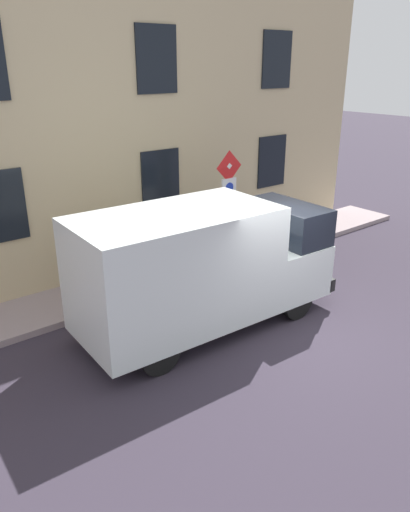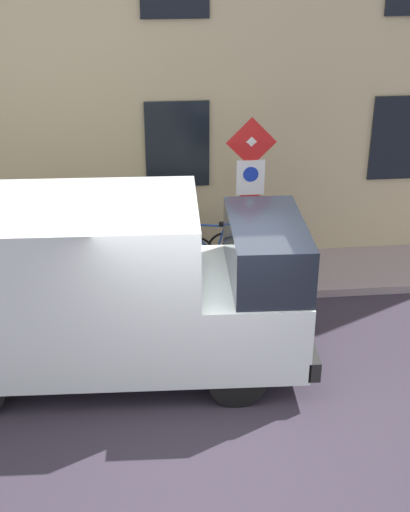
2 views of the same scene
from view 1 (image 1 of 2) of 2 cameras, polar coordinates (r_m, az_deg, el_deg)
The scene contains 10 objects.
ground_plane at distance 10.20m, azimuth 9.20°, elevation -8.12°, with size 80.00×80.00×0.00m, color #332C38.
sidewalk_slab at distance 12.57m, azimuth -2.85°, elevation -1.56°, with size 1.61×16.43×0.14m, color gray.
building_facade at distance 12.61m, azimuth -6.32°, elevation 14.67°, with size 0.75×14.43×7.03m.
sign_post_stacked at distance 12.14m, azimuth 2.73°, elevation 6.79°, with size 0.15×0.56×2.80m.
delivery_van at distance 9.55m, azimuth -0.25°, elevation -1.05°, with size 2.22×5.41×2.50m.
bicycle_black at distance 13.34m, azimuth 0.98°, elevation 1.89°, with size 0.46×1.71×0.89m.
bicycle_blue at distance 12.88m, azimuth -1.71°, elevation 1.15°, with size 0.47×1.72×0.89m.
bicycle_orange at distance 12.46m, azimuth -4.59°, elevation 0.36°, with size 0.47×1.72×0.89m.
pedestrian at distance 11.07m, azimuth -10.06°, elevation 0.41°, with size 0.38×0.46×1.72m.
litter_bin at distance 11.50m, azimuth -5.64°, elevation -1.11°, with size 0.44×0.44×0.90m, color #2D5133.
Camera 1 is at (-5.82, 6.71, 5.01)m, focal length 34.49 mm.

